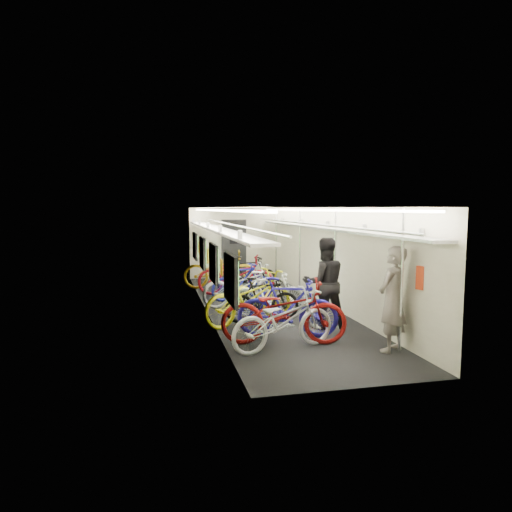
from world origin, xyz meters
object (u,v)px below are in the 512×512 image
bicycle_0 (283,320)px  passenger_near (393,299)px  backpack (424,277)px  bicycle_1 (288,307)px  passenger_mid (324,283)px

bicycle_0 → passenger_near: 1.85m
bicycle_0 → passenger_near: passenger_near is taller
passenger_near → backpack: 0.62m
bicycle_1 → backpack: 2.47m
passenger_near → passenger_mid: passenger_mid is taller
bicycle_0 → passenger_near: (1.75, -0.45, 0.38)m
bicycle_0 → bicycle_1: bicycle_1 is taller
bicycle_1 → backpack: (1.86, -1.46, 0.72)m
passenger_mid → backpack: (0.95, -1.95, 0.37)m
passenger_near → passenger_mid: size_ratio=0.98×
passenger_near → backpack: bearing=109.4°
bicycle_1 → backpack: backpack is taller
passenger_mid → bicycle_0: bearing=49.0°
backpack → bicycle_0: bearing=138.8°
passenger_near → backpack: (0.39, -0.29, 0.39)m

